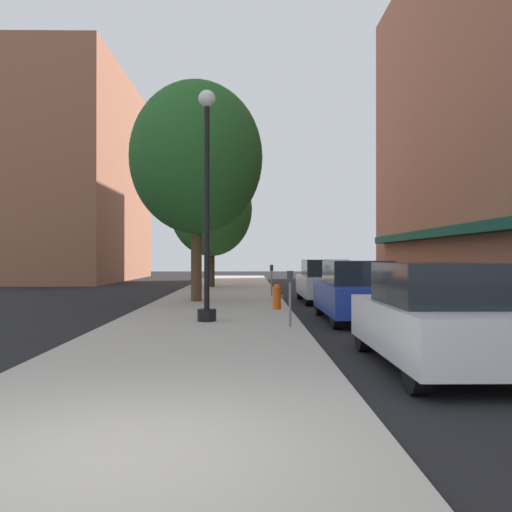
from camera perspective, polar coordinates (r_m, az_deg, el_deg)
The scene contains 12 objects.
ground_plane at distance 22.75m, azimuth 6.63°, elevation -4.54°, with size 90.00×90.00×0.00m, color black.
sidewalk_slab at distance 23.58m, azimuth -3.40°, elevation -4.24°, with size 4.80×50.00×0.12m, color #A8A399.
building_far_background at distance 43.62m, azimuth -17.00°, elevation 7.61°, with size 6.80×18.00×15.28m.
lamppost at distance 14.01m, azimuth -5.17°, elevation 5.82°, with size 0.48×0.48×5.90m.
fire_hydrant at distance 17.10m, azimuth 2.20°, elevation -4.26°, with size 0.33×0.26×0.79m.
parking_meter_near at distance 12.74m, azimuth 3.59°, elevation -3.73°, with size 0.14×0.09×1.31m.
parking_meter_far at distance 23.06m, azimuth 1.65°, elevation -2.12°, with size 0.14×0.09×1.31m.
tree_near at distance 30.27m, azimuth -4.73°, elevation 4.91°, with size 4.54×4.54×6.92m.
tree_mid at distance 20.69m, azimuth -6.26°, elevation 10.17°, with size 4.93×4.93×8.18m.
car_white at distance 8.99m, azimuth 18.26°, elevation -6.13°, with size 1.80×4.30×1.66m.
car_blue at distance 15.08m, azimuth 10.41°, elevation -3.71°, with size 1.80×4.30×1.66m.
car_silver at distance 21.28m, azimuth 7.13°, elevation -2.67°, with size 1.80×4.30×1.66m.
Camera 1 is at (1.09, -4.50, 1.75)m, focal length 38.20 mm.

